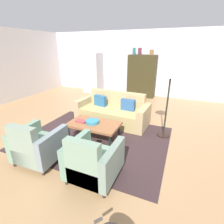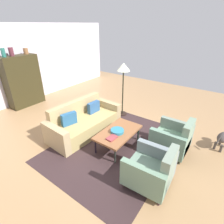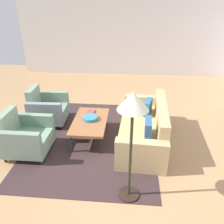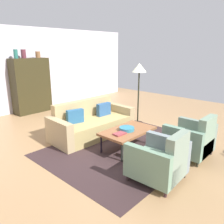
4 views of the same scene
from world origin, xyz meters
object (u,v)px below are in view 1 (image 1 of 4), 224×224
armchair_right (92,162)px  refrigerator (93,73)px  couch (113,112)px  cabinet (142,76)px  fruit_bowl (92,122)px  book_stack (81,121)px  vase_tall (134,51)px  armchair_left (37,146)px  floor_lamp (170,79)px  coffee_table (94,125)px  vase_small (152,52)px  vase_round (140,51)px

armchair_right → refrigerator: refrigerator is taller
couch → cabinet: bearing=-88.7°
fruit_bowl → couch: bearing=87.9°
book_stack → vase_tall: vase_tall is taller
armchair_left → floor_lamp: 3.13m
armchair_right → vase_tall: bearing=99.5°
coffee_table → cabinet: 4.27m
armchair_left → armchair_right: same height
coffee_table → fruit_bowl: (-0.04, 0.00, 0.07)m
armchair_left → cabinet: (0.70, 5.40, 0.56)m
vase_tall → vase_small: bearing=0.0°
cabinet → vase_tall: 1.11m
fruit_bowl → vase_tall: 4.49m
vase_small → refrigerator: bearing=-177.9°
armchair_right → cabinet: 5.45m
vase_round → coffee_table: bearing=-89.4°
refrigerator → armchair_left: bearing=-72.2°
refrigerator → vase_round: bearing=2.5°
fruit_bowl → vase_tall: vase_tall is taller
armchair_right → book_stack: size_ratio=3.28×
vase_tall → vase_small: 0.75m
armchair_right → book_stack: bearing=129.4°
vase_tall → book_stack: bearing=-90.3°
vase_tall → coffee_table: bearing=-86.0°
couch → armchair_left: size_ratio=2.44×
coffee_table → book_stack: bearing=-172.5°
armchair_left → refrigerator: bearing=105.2°
fruit_bowl → vase_tall: size_ratio=1.16×
armchair_right → refrigerator: size_ratio=0.48×
armchair_right → refrigerator: (-2.90, 5.30, 0.58)m
armchair_right → cabinet: cabinet is taller
coffee_table → armchair_right: 1.31m
armchair_right → vase_small: 5.62m
couch → fruit_bowl: 1.20m
couch → armchair_left: 2.43m
fruit_bowl → armchair_left: bearing=-115.6°
book_stack → vase_round: vase_round is taller
couch → vase_small: bearing=-95.2°
vase_round → vase_tall: bearing=180.0°
armchair_right → refrigerator: bearing=118.8°
coffee_table → cabinet: size_ratio=0.67×
armchair_left → vase_round: (0.55, 5.40, 1.59)m
book_stack → vase_round: 4.53m
vase_tall → vase_round: bearing=0.0°
fruit_bowl → vase_small: vase_small is taller
armchair_right → floor_lamp: (0.92, 2.02, 1.10)m
armchair_right → floor_lamp: bearing=65.5°
coffee_table → refrigerator: size_ratio=0.65×
armchair_left → cabinet: bearing=80.0°
cabinet → refrigerator: 2.40m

